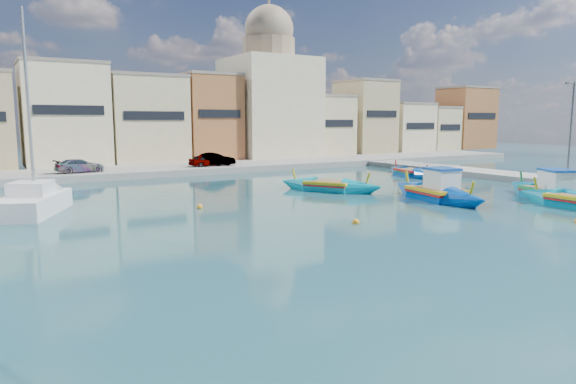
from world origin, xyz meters
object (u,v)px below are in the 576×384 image
object	(u,v)px
luzzu_turquoise_cabin	(551,194)
luzzu_green	(329,187)
quay_street_lamp	(570,130)
church_block	(269,93)
luzzu_blue_cabin	(436,194)
luzzu_cyan_mid	(410,174)
yacht_midnorth	(44,200)

from	to	relation	value
luzzu_turquoise_cabin	luzzu_green	size ratio (longest dim) A/B	1.22
quay_street_lamp	luzzu_turquoise_cabin	world-z (taller)	quay_street_lamp
church_block	luzzu_blue_cabin	size ratio (longest dim) A/B	2.03
luzzu_green	luzzu_cyan_mid	bearing A→B (deg)	19.23
luzzu_cyan_mid	yacht_midnorth	xyz separation A→B (m)	(-30.71, -1.58, 0.23)
luzzu_blue_cabin	luzzu_green	world-z (taller)	luzzu_blue_cabin
quay_street_lamp	luzzu_blue_cabin	bearing A→B (deg)	178.47
quay_street_lamp	luzzu_turquoise_cabin	size ratio (longest dim) A/B	0.81
luzzu_green	quay_street_lamp	bearing A→B (deg)	-22.96
quay_street_lamp	luzzu_green	distance (m)	19.27
luzzu_blue_cabin	luzzu_cyan_mid	xyz separation A→B (m)	(8.70, 11.21, -0.16)
luzzu_turquoise_cabin	yacht_midnorth	xyz separation A→B (m)	(-28.21, 13.55, 0.09)
church_block	yacht_midnorth	size ratio (longest dim) A/B	1.59
luzzu_green	yacht_midnorth	world-z (taller)	yacht_midnorth
luzzu_blue_cabin	luzzu_green	size ratio (longest dim) A/B	1.16
church_block	luzzu_turquoise_cabin	xyz separation A→B (m)	(-0.25, -37.55, -8.03)
luzzu_green	yacht_midnorth	bearing A→B (deg)	171.85
luzzu_green	yacht_midnorth	size ratio (longest dim) A/B	0.67
luzzu_turquoise_cabin	luzzu_cyan_mid	distance (m)	15.34
church_block	luzzu_green	distance (m)	29.57
luzzu_cyan_mid	church_block	bearing A→B (deg)	95.73
luzzu_blue_cabin	luzzu_turquoise_cabin	bearing A→B (deg)	-32.29
luzzu_turquoise_cabin	yacht_midnorth	bearing A→B (deg)	154.35
church_block	yacht_midnorth	world-z (taller)	church_block
yacht_midnorth	luzzu_blue_cabin	bearing A→B (deg)	-23.64
church_block	luzzu_green	xyz separation A→B (m)	(-9.90, -26.65, -8.13)
quay_street_lamp	luzzu_blue_cabin	distance (m)	14.44
quay_street_lamp	luzzu_blue_cabin	size ratio (longest dim) A/B	0.85
church_block	luzzu_blue_cabin	xyz separation A→B (m)	(-6.45, -33.63, -8.01)
quay_street_lamp	yacht_midnorth	size ratio (longest dim) A/B	0.67
luzzu_blue_cabin	quay_street_lamp	bearing A→B (deg)	-1.53
luzzu_turquoise_cabin	luzzu_cyan_mid	xyz separation A→B (m)	(2.50, 15.13, -0.14)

